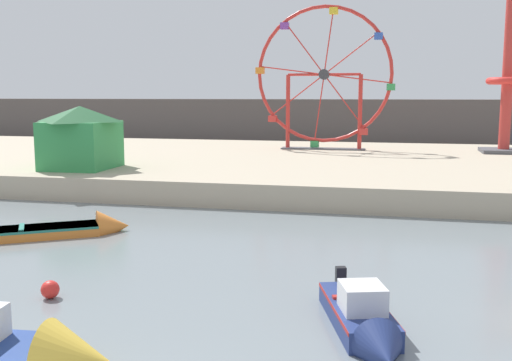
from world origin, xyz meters
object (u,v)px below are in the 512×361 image
object	(u,v)px
ferris_wheel_red_frame	(324,78)
carnival_booth_green_kiosk	(81,136)
motorboat_orange_hull	(70,229)
drop_tower_red_tower	(508,74)
mooring_buoy_orange	(50,289)
motorboat_navy_blue	(364,321)

from	to	relation	value
ferris_wheel_red_frame	carnival_booth_green_kiosk	distance (m)	17.62
motorboat_orange_hull	ferris_wheel_red_frame	size ratio (longest dim) A/B	0.51
drop_tower_red_tower	mooring_buoy_orange	world-z (taller)	drop_tower_red_tower
motorboat_orange_hull	drop_tower_red_tower	world-z (taller)	drop_tower_red_tower
motorboat_orange_hull	carnival_booth_green_kiosk	xyz separation A→B (m)	(-4.62, 9.24, 2.56)
motorboat_orange_hull	drop_tower_red_tower	xyz separation A→B (m)	(17.92, 22.96, 5.95)
motorboat_orange_hull	mooring_buoy_orange	world-z (taller)	motorboat_orange_hull
drop_tower_red_tower	mooring_buoy_orange	distance (m)	33.15
motorboat_navy_blue	carnival_booth_green_kiosk	world-z (taller)	carnival_booth_green_kiosk
motorboat_orange_hull	motorboat_navy_blue	xyz separation A→B (m)	(10.46, -6.61, 0.12)
motorboat_navy_blue	ferris_wheel_red_frame	world-z (taller)	ferris_wheel_red_frame
carnival_booth_green_kiosk	motorboat_orange_hull	bearing A→B (deg)	-65.38
motorboat_orange_hull	carnival_booth_green_kiosk	size ratio (longest dim) A/B	1.24
motorboat_orange_hull	drop_tower_red_tower	distance (m)	29.72
ferris_wheel_red_frame	drop_tower_red_tower	xyz separation A→B (m)	(11.73, 0.18, 0.17)
ferris_wheel_red_frame	drop_tower_red_tower	distance (m)	11.74
ferris_wheel_red_frame	drop_tower_red_tower	bearing A→B (deg)	0.86
motorboat_navy_blue	mooring_buoy_orange	xyz separation A→B (m)	(-7.46, 0.56, -0.09)
motorboat_orange_hull	carnival_booth_green_kiosk	world-z (taller)	carnival_booth_green_kiosk
motorboat_navy_blue	mooring_buoy_orange	size ratio (longest dim) A/B	9.35
motorboat_navy_blue	drop_tower_red_tower	bearing A→B (deg)	148.52
carnival_booth_green_kiosk	mooring_buoy_orange	world-z (taller)	carnival_booth_green_kiosk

